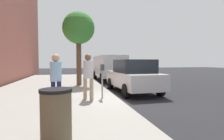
{
  "coord_description": "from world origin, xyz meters",
  "views": [
    {
      "loc": [
        -7.49,
        1.9,
        1.65
      ],
      "look_at": [
        0.41,
        0.06,
        1.28
      ],
      "focal_mm": 28.11,
      "sensor_mm": 36.0,
      "label": 1
    }
  ],
  "objects_px": {
    "trash_bin": "(56,116)",
    "pedestrian_bystander": "(56,75)",
    "pedestrian_at_meter": "(88,73)",
    "parked_sedan_near": "(133,76)",
    "parking_meter": "(102,74)",
    "street_tree": "(79,29)",
    "parked_van_far": "(108,66)"
  },
  "relations": [
    {
      "from": "parked_sedan_near",
      "to": "parking_meter",
      "type": "bearing_deg",
      "value": 132.12
    },
    {
      "from": "parking_meter",
      "to": "trash_bin",
      "type": "bearing_deg",
      "value": 158.17
    },
    {
      "from": "pedestrian_bystander",
      "to": "trash_bin",
      "type": "xyz_separation_m",
      "value": [
        -2.91,
        -0.23,
        -0.54
      ]
    },
    {
      "from": "parking_meter",
      "to": "trash_bin",
      "type": "relative_size",
      "value": 1.4
    },
    {
      "from": "parking_meter",
      "to": "pedestrian_at_meter",
      "type": "xyz_separation_m",
      "value": [
        -0.24,
        0.6,
        0.07
      ]
    },
    {
      "from": "parked_van_far",
      "to": "trash_bin",
      "type": "xyz_separation_m",
      "value": [
        -11.99,
        3.53,
        -0.6
      ]
    },
    {
      "from": "trash_bin",
      "to": "pedestrian_at_meter",
      "type": "bearing_deg",
      "value": -14.53
    },
    {
      "from": "parking_meter",
      "to": "trash_bin",
      "type": "distance_m",
      "value": 4.16
    },
    {
      "from": "pedestrian_bystander",
      "to": "street_tree",
      "type": "bearing_deg",
      "value": 44.76
    },
    {
      "from": "pedestrian_at_meter",
      "to": "trash_bin",
      "type": "height_order",
      "value": "pedestrian_at_meter"
    },
    {
      "from": "pedestrian_at_meter",
      "to": "street_tree",
      "type": "relative_size",
      "value": 0.39
    },
    {
      "from": "street_tree",
      "to": "pedestrian_at_meter",
      "type": "bearing_deg",
      "value": -178.04
    },
    {
      "from": "pedestrian_at_meter",
      "to": "pedestrian_bystander",
      "type": "relative_size",
      "value": 1.03
    },
    {
      "from": "parking_meter",
      "to": "pedestrian_at_meter",
      "type": "relative_size",
      "value": 0.77
    },
    {
      "from": "pedestrian_at_meter",
      "to": "parked_van_far",
      "type": "bearing_deg",
      "value": 39.2
    },
    {
      "from": "parked_van_far",
      "to": "trash_bin",
      "type": "relative_size",
      "value": 5.19
    },
    {
      "from": "parked_van_far",
      "to": "pedestrian_at_meter",
      "type": "bearing_deg",
      "value": 162.79
    },
    {
      "from": "street_tree",
      "to": "parked_sedan_near",
      "type": "bearing_deg",
      "value": -132.93
    },
    {
      "from": "street_tree",
      "to": "parking_meter",
      "type": "bearing_deg",
      "value": -170.11
    },
    {
      "from": "parked_sedan_near",
      "to": "street_tree",
      "type": "relative_size",
      "value": 0.95
    },
    {
      "from": "parking_meter",
      "to": "street_tree",
      "type": "relative_size",
      "value": 0.3
    },
    {
      "from": "pedestrian_at_meter",
      "to": "parked_sedan_near",
      "type": "distance_m",
      "value": 3.33
    },
    {
      "from": "pedestrian_bystander",
      "to": "street_tree",
      "type": "distance_m",
      "value": 5.97
    },
    {
      "from": "pedestrian_bystander",
      "to": "parked_van_far",
      "type": "height_order",
      "value": "parked_van_far"
    },
    {
      "from": "parked_sedan_near",
      "to": "street_tree",
      "type": "height_order",
      "value": "street_tree"
    },
    {
      "from": "pedestrian_bystander",
      "to": "parked_sedan_near",
      "type": "relative_size",
      "value": 0.4
    },
    {
      "from": "parked_sedan_near",
      "to": "parked_van_far",
      "type": "xyz_separation_m",
      "value": [
        6.35,
        0.0,
        0.36
      ]
    },
    {
      "from": "trash_bin",
      "to": "pedestrian_bystander",
      "type": "bearing_deg",
      "value": 4.57
    },
    {
      "from": "street_tree",
      "to": "parked_van_far",
      "type": "bearing_deg",
      "value": -36.14
    },
    {
      "from": "pedestrian_at_meter",
      "to": "street_tree",
      "type": "xyz_separation_m",
      "value": [
        4.62,
        0.16,
        2.53
      ]
    },
    {
      "from": "trash_bin",
      "to": "parking_meter",
      "type": "bearing_deg",
      "value": -21.83
    },
    {
      "from": "parked_van_far",
      "to": "parking_meter",
      "type": "bearing_deg",
      "value": 166.24
    }
  ]
}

